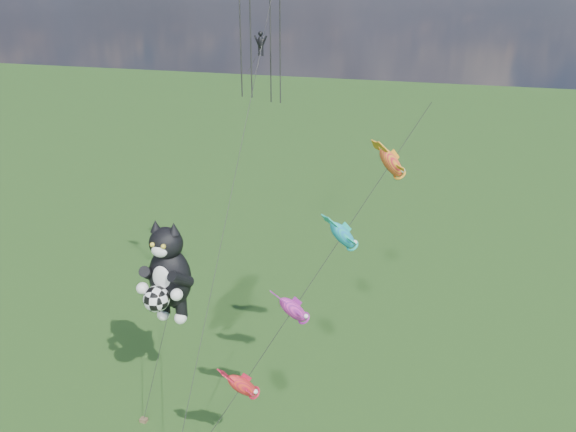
% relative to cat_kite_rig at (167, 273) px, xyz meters
% --- Properties ---
extents(cat_kite_rig, '(2.86, 4.34, 11.32)m').
position_rel_cat_kite_rig_xyz_m(cat_kite_rig, '(0.00, 0.00, 0.00)').
color(cat_kite_rig, brown).
rests_on(cat_kite_rig, ground).
extents(fish_windsock_rig, '(9.74, 12.79, 17.58)m').
position_rel_cat_kite_rig_xyz_m(fish_windsock_rig, '(8.70, -0.25, 1.57)').
color(fish_windsock_rig, brown).
rests_on(fish_windsock_rig, ground).
extents(parafoil_rig, '(2.02, 17.52, 25.27)m').
position_rel_cat_kite_rig_xyz_m(parafoil_rig, '(2.81, 7.08, 12.26)').
color(parafoil_rig, brown).
rests_on(parafoil_rig, ground).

